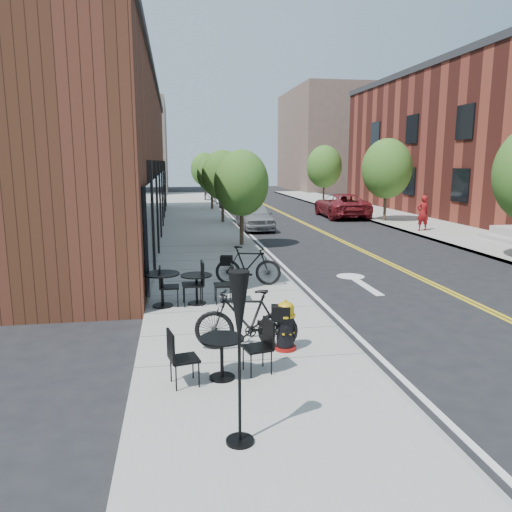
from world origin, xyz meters
TOP-DOWN VIEW (x-y plane):
  - ground at (0.00, 0.00)m, footprint 120.00×120.00m
  - sidewalk_near at (-2.00, 10.00)m, footprint 4.00×70.00m
  - sidewalk_far at (10.00, 10.00)m, footprint 4.00×70.00m
  - building_near at (-6.50, 14.00)m, footprint 5.00×28.00m
  - bg_building_left at (-8.00, 48.00)m, footprint 8.00×14.00m
  - bg_building_right at (16.00, 50.00)m, footprint 10.00×16.00m
  - tree_near_a at (-0.60, 9.00)m, footprint 2.20×2.20m
  - tree_near_b at (-0.60, 17.00)m, footprint 2.30×2.30m
  - tree_near_c at (-0.60, 25.00)m, footprint 2.10×2.10m
  - tree_near_d at (-0.60, 33.00)m, footprint 2.40×2.40m
  - tree_far_b at (8.60, 16.00)m, footprint 2.80×2.80m
  - tree_far_c at (8.60, 28.00)m, footprint 2.80×2.80m
  - fire_hydrant at (-1.36, -2.59)m, footprint 0.52×0.52m
  - bicycle_left at (-2.06, -2.50)m, footprint 1.92×0.87m
  - bicycle_right at (-1.32, 2.27)m, footprint 1.87×0.91m
  - bistro_set_a at (-2.60, -3.62)m, footprint 1.65×0.83m
  - bistro_set_b at (-2.80, 0.61)m, footprint 1.71×0.74m
  - bistro_set_c at (-3.60, 0.53)m, footprint 1.92×0.86m
  - patio_umbrella at (-2.56, -5.47)m, footprint 0.34×0.34m
  - parked_car_a at (0.80, 14.35)m, footprint 1.68×4.05m
  - parked_car_b at (1.51, 20.69)m, footprint 1.67×4.01m
  - parked_car_c at (0.80, 28.64)m, footprint 1.91×4.43m
  - parked_car_far at (7.07, 19.10)m, footprint 2.71×5.49m
  - pedestrian at (8.71, 11.75)m, footprint 0.64×0.43m

SIDE VIEW (x-z plane):
  - ground at x=0.00m, z-range 0.00..0.00m
  - sidewalk_near at x=-2.00m, z-range 0.00..0.12m
  - sidewalk_far at x=10.00m, z-range 0.00..0.12m
  - bistro_set_a at x=-2.60m, z-range 0.12..0.99m
  - fire_hydrant at x=-1.36m, z-range 0.10..1.02m
  - bistro_set_b at x=-2.80m, z-range 0.12..1.05m
  - parked_car_c at x=0.80m, z-range 0.00..1.27m
  - bistro_set_c at x=-3.60m, z-range 0.12..1.16m
  - parked_car_b at x=1.51m, z-range 0.00..1.29m
  - bicycle_right at x=-1.32m, z-range 0.12..1.20m
  - bicycle_left at x=-2.06m, z-range 0.12..1.24m
  - parked_car_a at x=0.80m, z-range 0.00..1.37m
  - parked_car_far at x=7.07m, z-range 0.00..1.50m
  - pedestrian at x=8.71m, z-range 0.12..1.84m
  - patio_umbrella at x=-2.56m, z-range 0.58..2.70m
  - tree_near_c at x=-0.60m, z-range 0.69..4.37m
  - tree_near_a at x=-0.60m, z-range 0.70..4.51m
  - tree_near_b at x=-0.60m, z-range 0.72..4.70m
  - tree_near_d at x=-0.60m, z-range 0.73..4.85m
  - tree_far_b at x=8.60m, z-range 0.75..5.37m
  - tree_far_c at x=8.60m, z-range 0.75..5.37m
  - building_near at x=-6.50m, z-range 0.00..7.00m
  - bg_building_left at x=-8.00m, z-range 0.00..10.00m
  - bg_building_right at x=16.00m, z-range 0.00..12.00m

